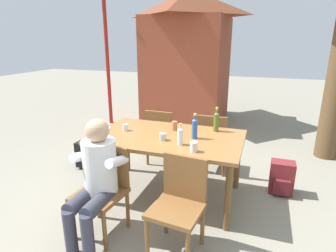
% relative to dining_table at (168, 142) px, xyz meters
% --- Properties ---
extents(ground_plane, '(24.00, 24.00, 0.00)m').
position_rel_dining_table_xyz_m(ground_plane, '(0.00, 0.00, -0.70)').
color(ground_plane, gray).
extents(dining_table, '(1.73, 1.05, 0.78)m').
position_rel_dining_table_xyz_m(dining_table, '(0.00, 0.00, 0.00)').
color(dining_table, olive).
rests_on(dining_table, ground_plane).
extents(chair_near_left, '(0.48, 0.48, 0.87)m').
position_rel_dining_table_xyz_m(chair_near_left, '(-0.38, -0.83, -0.21)').
color(chair_near_left, brown).
rests_on(chair_near_left, ground_plane).
extents(chair_near_right, '(0.48, 0.48, 0.87)m').
position_rel_dining_table_xyz_m(chair_near_right, '(0.40, -0.83, -0.21)').
color(chair_near_right, brown).
rests_on(chair_near_right, ground_plane).
extents(chair_far_right, '(0.44, 0.44, 0.87)m').
position_rel_dining_table_xyz_m(chair_far_right, '(0.39, 0.83, -0.21)').
color(chair_far_right, brown).
rests_on(chair_far_right, ground_plane).
extents(chair_far_left, '(0.45, 0.45, 0.87)m').
position_rel_dining_table_xyz_m(chair_far_left, '(-0.39, 0.83, -0.21)').
color(chair_far_left, brown).
rests_on(chair_far_left, ground_plane).
extents(person_in_white_shirt, '(0.47, 0.61, 1.18)m').
position_rel_dining_table_xyz_m(person_in_white_shirt, '(-0.39, -0.94, -0.04)').
color(person_in_white_shirt, white).
rests_on(person_in_white_shirt, ground_plane).
extents(bottle_olive, '(0.06, 0.06, 0.30)m').
position_rel_dining_table_xyz_m(bottle_olive, '(0.50, 0.36, 0.21)').
color(bottle_olive, '#566623').
rests_on(bottle_olive, dining_table).
extents(bottle_blue, '(0.06, 0.06, 0.29)m').
position_rel_dining_table_xyz_m(bottle_blue, '(0.31, 0.02, 0.21)').
color(bottle_blue, '#2D56A3').
rests_on(bottle_blue, dining_table).
extents(bottle_clear, '(0.06, 0.06, 0.24)m').
position_rel_dining_table_xyz_m(bottle_clear, '(0.22, -0.23, 0.19)').
color(bottle_clear, white).
rests_on(bottle_clear, dining_table).
extents(cup_terracotta, '(0.07, 0.07, 0.11)m').
position_rel_dining_table_xyz_m(cup_terracotta, '(0.01, 0.23, 0.14)').
color(cup_terracotta, '#BC6B47').
rests_on(cup_terracotta, dining_table).
extents(cup_white, '(0.07, 0.07, 0.10)m').
position_rel_dining_table_xyz_m(cup_white, '(0.40, -0.37, 0.14)').
color(cup_white, white).
rests_on(cup_white, dining_table).
extents(cup_glass, '(0.07, 0.07, 0.08)m').
position_rel_dining_table_xyz_m(cup_glass, '(-0.56, 0.01, 0.12)').
color(cup_glass, silver).
rests_on(cup_glass, dining_table).
extents(cup_steel, '(0.08, 0.08, 0.08)m').
position_rel_dining_table_xyz_m(cup_steel, '(-0.01, -0.16, 0.13)').
color(cup_steel, '#B2B7BC').
rests_on(cup_steel, dining_table).
extents(table_knife, '(0.10, 0.23, 0.01)m').
position_rel_dining_table_xyz_m(table_knife, '(-0.77, -0.05, 0.09)').
color(table_knife, silver).
rests_on(table_knife, dining_table).
extents(backpack_by_near_side, '(0.29, 0.26, 0.42)m').
position_rel_dining_table_xyz_m(backpack_by_near_side, '(1.33, 0.51, -0.49)').
color(backpack_by_near_side, maroon).
rests_on(backpack_by_near_side, ground_plane).
extents(backpack_by_far_side, '(0.32, 0.24, 0.39)m').
position_rel_dining_table_xyz_m(backpack_by_far_side, '(-1.42, 0.35, -0.51)').
color(backpack_by_far_side, black).
rests_on(backpack_by_far_side, ground_plane).
extents(brick_kiosk, '(1.97, 2.01, 2.88)m').
position_rel_dining_table_xyz_m(brick_kiosk, '(-0.71, 3.41, 0.81)').
color(brick_kiosk, brown).
rests_on(brick_kiosk, ground_plane).
extents(lamp_post, '(0.56, 0.20, 2.84)m').
position_rel_dining_table_xyz_m(lamp_post, '(-2.28, 2.54, 1.32)').
color(lamp_post, maroon).
rests_on(lamp_post, ground_plane).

